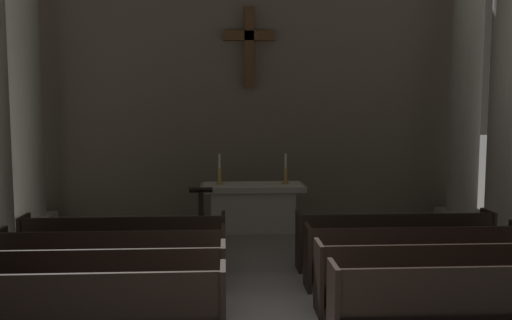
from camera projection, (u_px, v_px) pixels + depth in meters
pew_left_row_1 at (78, 311)px, 6.08m from camera, size 3.22×0.50×0.95m
pew_left_row_2 at (98, 282)px, 7.04m from camera, size 3.22×0.50×0.95m
pew_left_row_3 at (113, 261)px, 8.00m from camera, size 3.22×0.50×0.95m
pew_left_row_4 at (125, 244)px, 8.96m from camera, size 3.22×0.50×0.95m
pew_right_row_1 at (472, 302)px, 6.33m from camera, size 3.22×0.50×0.95m
pew_right_row_2 at (439, 276)px, 7.29m from camera, size 3.22×0.50×0.95m
pew_right_row_3 at (414, 256)px, 8.24m from camera, size 3.22×0.50×0.95m
pew_right_row_4 at (394, 240)px, 9.20m from camera, size 3.22×0.50×0.95m
column_right_third at (508, 92)px, 10.99m from camera, size 1.02×1.02×6.05m
column_left_fourth at (25, 93)px, 12.33m from camera, size 1.02×1.02×6.05m
column_right_fourth at (466, 93)px, 12.88m from camera, size 1.02×1.02×6.05m
altar at (253, 206)px, 11.90m from camera, size 2.20×0.90×1.01m
candlestick_left at (220, 175)px, 11.79m from camera, size 0.16×0.16×0.65m
candlestick_right at (286, 174)px, 11.87m from camera, size 0.16×0.16×0.65m
apse_with_cross at (249, 64)px, 13.48m from camera, size 11.05×0.48×7.30m
lectern at (201, 218)px, 10.65m from camera, size 0.44×0.36×1.15m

